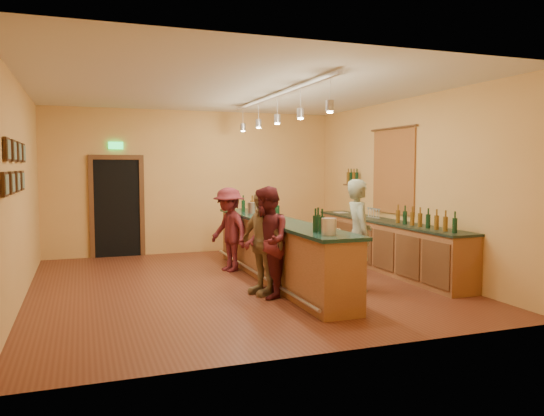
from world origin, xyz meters
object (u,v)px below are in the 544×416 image
object	(u,v)px
back_counter	(387,244)
tasting_bar	(277,246)
bar_stool	(330,237)
customer_c	(229,229)
bartender	(358,235)
customer_a	(267,242)
customer_b	(262,242)

from	to	relation	value
back_counter	tasting_bar	bearing A→B (deg)	-175.43
back_counter	bar_stool	world-z (taller)	back_counter
back_counter	bar_stool	size ratio (longest dim) A/B	5.76
customer_c	bartender	bearing A→B (deg)	15.87
customer_a	bar_stool	xyz separation A→B (m)	(1.78, 1.49, -0.18)
bartender	customer_c	distance (m)	2.66
customer_c	bar_stool	size ratio (longest dim) A/B	1.98
tasting_bar	customer_c	world-z (taller)	customer_c
tasting_bar	customer_b	size ratio (longest dim) A/B	3.20
customer_b	bar_stool	distance (m)	2.19
tasting_bar	bartender	world-z (taller)	bartender
tasting_bar	customer_b	world-z (taller)	customer_b
customer_b	bar_stool	bearing A→B (deg)	107.85
customer_b	back_counter	bearing A→B (deg)	91.69
bartender	customer_a	xyz separation A→B (m)	(-1.51, 0.06, -0.05)
tasting_bar	customer_a	size ratio (longest dim) A/B	3.07
tasting_bar	bartender	size ratio (longest dim) A/B	2.91
tasting_bar	bar_stool	size ratio (longest dim) A/B	6.45
tasting_bar	customer_b	bearing A→B (deg)	-123.84
back_counter	bartender	world-z (taller)	bartender
tasting_bar	customer_c	size ratio (longest dim) A/B	3.26
bartender	bar_stool	distance (m)	1.58
tasting_bar	customer_c	xyz separation A→B (m)	(-0.55, 1.10, 0.17)
tasting_bar	customer_a	bearing A→B (deg)	-118.07
back_counter	customer_a	world-z (taller)	customer_a
customer_a	customer_c	world-z (taller)	customer_a
bartender	bar_stool	xyz separation A→B (m)	(0.27, 1.54, -0.23)
back_counter	bartender	xyz separation A→B (m)	(-1.31, -1.27, 0.39)
customer_c	customer_b	bearing A→B (deg)	-18.74
back_counter	bartender	size ratio (longest dim) A/B	2.59
back_counter	customer_c	world-z (taller)	customer_c
bartender	tasting_bar	bearing A→B (deg)	53.29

